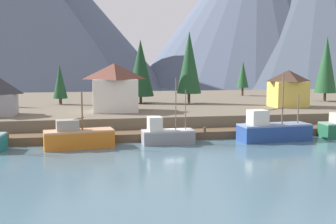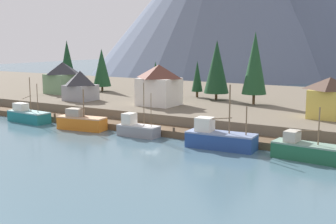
{
  "view_description": "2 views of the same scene",
  "coord_description": "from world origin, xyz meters",
  "px_view_note": "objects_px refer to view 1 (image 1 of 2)",
  "views": [
    {
      "loc": [
        -10.29,
        -49.33,
        9.53
      ],
      "look_at": [
        -0.5,
        1.66,
        3.51
      ],
      "focal_mm": 43.26,
      "sensor_mm": 36.0,
      "label": 1
    },
    {
      "loc": [
        36.26,
        -54.05,
        13.85
      ],
      "look_at": [
        1.63,
        2.45,
        3.34
      ],
      "focal_mm": 47.45,
      "sensor_mm": 36.0,
      "label": 2
    }
  ],
  "objects_px": {
    "house_white": "(115,87)",
    "fishing_boat_blue": "(272,130)",
    "fishing_boat_orange": "(78,137)",
    "conifer_mid_left": "(60,81)",
    "conifer_near_right": "(141,68)",
    "fishing_boat_grey": "(166,134)",
    "conifer_far_left": "(189,62)",
    "conifer_mid_right": "(112,80)",
    "house_yellow": "(288,88)",
    "conifer_near_left": "(326,65)",
    "conifer_centre": "(243,75)"
  },
  "relations": [
    {
      "from": "house_white",
      "to": "fishing_boat_blue",
      "type": "bearing_deg",
      "value": -38.27
    },
    {
      "from": "fishing_boat_orange",
      "to": "fishing_boat_blue",
      "type": "height_order",
      "value": "fishing_boat_blue"
    },
    {
      "from": "house_white",
      "to": "conifer_mid_left",
      "type": "relative_size",
      "value": 1.02
    },
    {
      "from": "conifer_near_right",
      "to": "house_white",
      "type": "bearing_deg",
      "value": -114.16
    },
    {
      "from": "fishing_boat_orange",
      "to": "fishing_boat_grey",
      "type": "distance_m",
      "value": 10.5
    },
    {
      "from": "conifer_far_left",
      "to": "house_white",
      "type": "bearing_deg",
      "value": -144.7
    },
    {
      "from": "house_white",
      "to": "conifer_mid_left",
      "type": "height_order",
      "value": "house_white"
    },
    {
      "from": "conifer_mid_right",
      "to": "house_yellow",
      "type": "bearing_deg",
      "value": -23.86
    },
    {
      "from": "conifer_mid_right",
      "to": "conifer_far_left",
      "type": "bearing_deg",
      "value": -15.74
    },
    {
      "from": "fishing_boat_orange",
      "to": "fishing_boat_grey",
      "type": "relative_size",
      "value": 1.02
    },
    {
      "from": "fishing_boat_blue",
      "to": "fishing_boat_grey",
      "type": "bearing_deg",
      "value": 173.56
    },
    {
      "from": "conifer_mid_left",
      "to": "conifer_near_left",
      "type": "bearing_deg",
      "value": -3.47
    },
    {
      "from": "conifer_near_left",
      "to": "conifer_mid_left",
      "type": "distance_m",
      "value": 50.58
    },
    {
      "from": "fishing_boat_blue",
      "to": "conifer_near_left",
      "type": "bearing_deg",
      "value": 43.46
    },
    {
      "from": "house_yellow",
      "to": "conifer_near_right",
      "type": "xyz_separation_m",
      "value": [
        -23.73,
        11.17,
        3.35
      ]
    },
    {
      "from": "fishing_boat_orange",
      "to": "conifer_mid_left",
      "type": "xyz_separation_m",
      "value": [
        -3.78,
        27.52,
        5.39
      ]
    },
    {
      "from": "fishing_boat_grey",
      "to": "conifer_mid_right",
      "type": "xyz_separation_m",
      "value": [
        -4.88,
        28.27,
        5.71
      ]
    },
    {
      "from": "fishing_boat_blue",
      "to": "conifer_far_left",
      "type": "height_order",
      "value": "conifer_far_left"
    },
    {
      "from": "fishing_boat_grey",
      "to": "house_yellow",
      "type": "bearing_deg",
      "value": 31.27
    },
    {
      "from": "house_yellow",
      "to": "conifer_near_right",
      "type": "relative_size",
      "value": 0.53
    },
    {
      "from": "fishing_boat_orange",
      "to": "house_white",
      "type": "bearing_deg",
      "value": 62.51
    },
    {
      "from": "conifer_near_left",
      "to": "conifer_mid_left",
      "type": "height_order",
      "value": "conifer_near_left"
    },
    {
      "from": "conifer_mid_right",
      "to": "conifer_far_left",
      "type": "distance_m",
      "value": 14.65
    },
    {
      "from": "conifer_mid_right",
      "to": "fishing_boat_blue",
      "type": "bearing_deg",
      "value": -57.32
    },
    {
      "from": "house_white",
      "to": "conifer_mid_right",
      "type": "distance_m",
      "value": 13.94
    },
    {
      "from": "fishing_boat_orange",
      "to": "house_white",
      "type": "relative_size",
      "value": 1.11
    },
    {
      "from": "fishing_boat_grey",
      "to": "conifer_far_left",
      "type": "height_order",
      "value": "conifer_far_left"
    },
    {
      "from": "conifer_far_left",
      "to": "fishing_boat_orange",
      "type": "bearing_deg",
      "value": -127.78
    },
    {
      "from": "house_yellow",
      "to": "conifer_mid_left",
      "type": "xyz_separation_m",
      "value": [
        -38.23,
        11.42,
        0.97
      ]
    },
    {
      "from": "house_yellow",
      "to": "conifer_mid_right",
      "type": "height_order",
      "value": "conifer_mid_right"
    },
    {
      "from": "house_yellow",
      "to": "conifer_far_left",
      "type": "distance_m",
      "value": 18.04
    },
    {
      "from": "house_yellow",
      "to": "conifer_mid_left",
      "type": "relative_size",
      "value": 0.86
    },
    {
      "from": "house_yellow",
      "to": "conifer_far_left",
      "type": "bearing_deg",
      "value": 149.52
    },
    {
      "from": "fishing_boat_blue",
      "to": "conifer_centre",
      "type": "distance_m",
      "value": 43.77
    },
    {
      "from": "conifer_near_left",
      "to": "conifer_mid_left",
      "type": "bearing_deg",
      "value": 176.53
    },
    {
      "from": "fishing_boat_grey",
      "to": "conifer_mid_right",
      "type": "height_order",
      "value": "conifer_mid_right"
    },
    {
      "from": "fishing_boat_orange",
      "to": "conifer_near_left",
      "type": "height_order",
      "value": "conifer_near_left"
    },
    {
      "from": "conifer_centre",
      "to": "conifer_far_left",
      "type": "height_order",
      "value": "conifer_far_left"
    },
    {
      "from": "fishing_boat_grey",
      "to": "conifer_mid_right",
      "type": "relative_size",
      "value": 1.06
    },
    {
      "from": "conifer_mid_left",
      "to": "fishing_boat_grey",
      "type": "bearing_deg",
      "value": -62.09
    },
    {
      "from": "fishing_boat_grey",
      "to": "conifer_near_right",
      "type": "xyz_separation_m",
      "value": [
        0.23,
        26.68,
        7.89
      ]
    },
    {
      "from": "house_yellow",
      "to": "conifer_near_left",
      "type": "distance_m",
      "value": 15.29
    },
    {
      "from": "conifer_far_left",
      "to": "house_yellow",
      "type": "bearing_deg",
      "value": -30.48
    },
    {
      "from": "fishing_boat_grey",
      "to": "fishing_boat_blue",
      "type": "distance_m",
      "value": 13.65
    },
    {
      "from": "fishing_boat_blue",
      "to": "house_white",
      "type": "xyz_separation_m",
      "value": [
        -18.94,
        14.94,
        4.93
      ]
    },
    {
      "from": "house_white",
      "to": "conifer_centre",
      "type": "distance_m",
      "value": 40.97
    },
    {
      "from": "house_white",
      "to": "house_yellow",
      "type": "xyz_separation_m",
      "value": [
        29.27,
        1.17,
        -0.58
      ]
    },
    {
      "from": "house_yellow",
      "to": "conifer_mid_right",
      "type": "distance_m",
      "value": 31.56
    },
    {
      "from": "conifer_centre",
      "to": "conifer_far_left",
      "type": "relative_size",
      "value": 0.6
    },
    {
      "from": "fishing_boat_blue",
      "to": "conifer_mid_right",
      "type": "distance_m",
      "value": 34.73
    }
  ]
}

